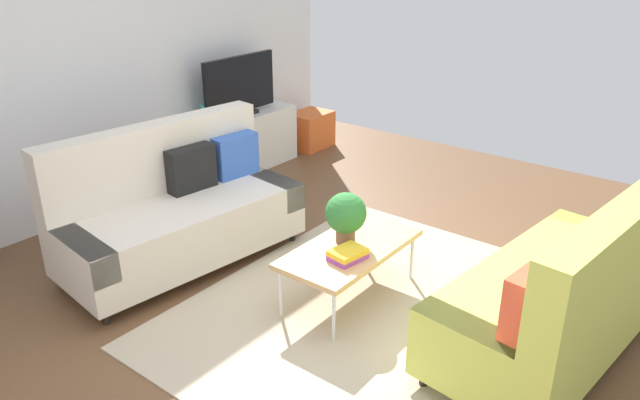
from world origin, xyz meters
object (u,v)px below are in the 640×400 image
at_px(coffee_table, 350,249).
at_px(vase_0, 196,120).
at_px(couch_green, 565,293).
at_px(table_book_0, 348,257).
at_px(storage_trunk, 310,130).
at_px(tv_console, 242,142).
at_px(potted_plant, 346,215).
at_px(tv, 240,87).
at_px(vase_1, 208,114).
at_px(bottle_0, 228,112).
at_px(couch_beige, 178,209).

distance_m(coffee_table, vase_0, 2.70).
bearing_deg(couch_green, table_book_0, 115.17).
bearing_deg(storage_trunk, vase_0, 174.90).
height_order(coffee_table, tv_console, tv_console).
relative_size(coffee_table, storage_trunk, 2.12).
bearing_deg(couch_green, potted_plant, 105.76).
bearing_deg(couch_green, tv, 80.06).
height_order(tv_console, table_book_0, tv_console).
xyz_separation_m(coffee_table, vase_0, (0.85, 2.55, 0.31)).
bearing_deg(vase_1, potted_plant, -111.47).
distance_m(coffee_table, bottle_0, 2.76).
bearing_deg(tv, coffee_table, -120.00).
height_order(couch_green, tv_console, couch_green).
height_order(tv, storage_trunk, tv).
height_order(couch_green, coffee_table, couch_green).
distance_m(storage_trunk, potted_plant, 3.44).
bearing_deg(coffee_table, tv_console, 60.20).
bearing_deg(coffee_table, couch_beige, 104.76).
relative_size(tv, potted_plant, 2.67).
bearing_deg(potted_plant, couch_green, -80.77).
height_order(couch_beige, coffee_table, couch_beige).
height_order(storage_trunk, vase_0, vase_0).
relative_size(tv, vase_0, 7.79).
bearing_deg(tv, storage_trunk, -4.16).
xyz_separation_m(storage_trunk, table_book_0, (-2.70, -2.49, 0.22)).
relative_size(storage_trunk, table_book_0, 2.17).
relative_size(coffee_table, bottle_0, 7.01).
distance_m(couch_beige, table_book_0, 1.53).
bearing_deg(storage_trunk, tv, 175.84).
distance_m(vase_1, bottle_0, 0.22).
relative_size(coffee_table, potted_plant, 2.93).
distance_m(tv_console, table_book_0, 3.05).
xyz_separation_m(tv, vase_1, (-0.42, 0.07, -0.22)).
bearing_deg(bottle_0, couch_beige, -146.73).
relative_size(coffee_table, vase_1, 5.78).
bearing_deg(coffee_table, vase_1, 68.33).
xyz_separation_m(tv_console, vase_1, (-0.42, 0.05, 0.42)).
bearing_deg(couch_beige, tv, -142.52).
bearing_deg(tv, couch_beige, -149.59).
bearing_deg(table_book_0, vase_0, 68.95).
bearing_deg(tv, table_book_0, -121.83).
relative_size(storage_trunk, potted_plant, 1.39).
relative_size(couch_beige, vase_1, 10.46).
xyz_separation_m(couch_beige, tv_console, (1.80, 1.08, -0.13)).
xyz_separation_m(storage_trunk, vase_1, (-1.52, 0.15, 0.52)).
relative_size(tv_console, bottle_0, 8.92).
bearing_deg(table_book_0, tv_console, 58.37).
distance_m(couch_beige, potted_plant, 1.42).
xyz_separation_m(couch_beige, potted_plant, (0.41, -1.35, 0.19)).
bearing_deg(tv_console, vase_1, 173.18).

